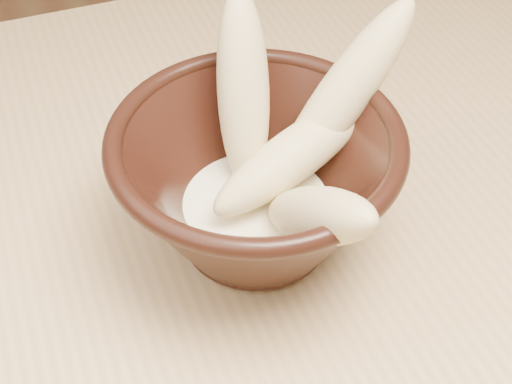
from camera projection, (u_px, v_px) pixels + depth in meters
table at (291, 263)px, 0.68m from camera, size 1.20×0.80×0.75m
bowl at (256, 183)px, 0.55m from camera, size 0.22×0.22×0.12m
milk_puddle at (256, 209)px, 0.57m from camera, size 0.13×0.13×0.02m
banana_upright at (243, 91)px, 0.56m from camera, size 0.07×0.12×0.16m
banana_right at (341, 97)px, 0.56m from camera, size 0.16×0.08×0.16m
banana_across at (294, 155)px, 0.55m from camera, size 0.17×0.09×0.07m
banana_front at (318, 215)px, 0.49m from camera, size 0.06×0.14×0.13m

